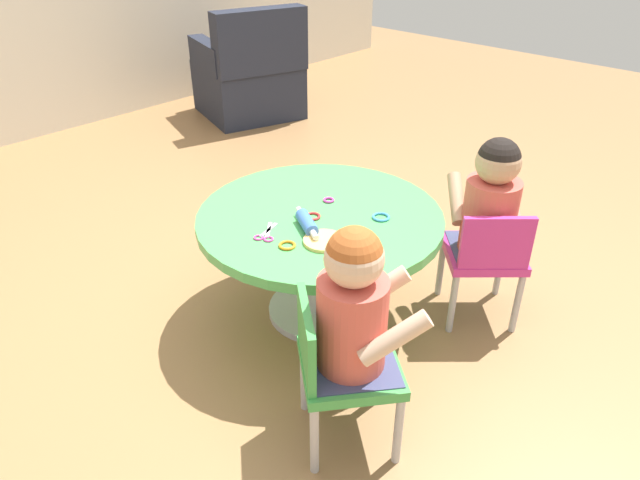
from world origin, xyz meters
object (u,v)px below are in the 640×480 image
craft_table (320,236)px  craft_scissors (266,235)px  rolling_pin (307,223)px  child_chair_right (485,256)px  child_chair_left (339,366)px  armchair_dark (250,77)px  seated_child_left (354,306)px  seated_child_right (491,201)px

craft_table → craft_scissors: bearing=173.0°
rolling_pin → child_chair_right: bearing=-40.1°
child_chair_left → armchair_dark: bearing=53.8°
seated_child_left → armchair_dark: armchair_dark is taller
craft_table → child_chair_left: child_chair_left is taller
craft_table → seated_child_left: size_ratio=1.89×
seated_child_right → armchair_dark: (1.03, 2.63, -0.22)m
child_chair_left → seated_child_right: bearing=1.1°
seated_child_right → craft_scissors: 0.88m
seated_child_left → craft_scissors: seated_child_left is taller
child_chair_right → craft_scissors: 0.89m
armchair_dark → rolling_pin: bearing=-126.3°
child_chair_left → seated_child_right: size_ratio=1.05×
seated_child_left → craft_scissors: (0.15, 0.55, -0.05)m
craft_table → child_chair_left: size_ratio=1.80×
child_chair_left → armchair_dark: armchair_dark is taller
craft_scissors → armchair_dark: bearing=50.5°
rolling_pin → craft_scissors: bearing=150.9°
craft_table → craft_scissors: size_ratio=6.81×
child_chair_right → craft_table: bearing=130.3°
child_chair_left → rolling_pin: child_chair_left is taller
craft_scissors → child_chair_left: bearing=-109.3°
craft_table → rolling_pin: (-0.12, -0.04, 0.13)m
rolling_pin → seated_child_left: bearing=-121.5°
child_chair_left → craft_scissors: child_chair_left is taller
child_chair_left → seated_child_right: seated_child_right is taller
craft_table → rolling_pin: 0.18m
child_chair_left → craft_table: bearing=48.3°
child_chair_right → craft_scissors: (-0.69, 0.54, 0.18)m
child_chair_right → rolling_pin: (-0.55, 0.46, 0.20)m
child_chair_left → craft_scissors: size_ratio=3.78×
armchair_dark → craft_scissors: armchair_dark is taller
child_chair_left → child_chair_right: (0.87, -0.01, 0.00)m
craft_table → armchair_dark: armchair_dark is taller
craft_table → child_chair_right: child_chair_right is taller
seated_child_right → rolling_pin: size_ratio=2.41×
craft_table → child_chair_left: bearing=-131.7°
craft_table → craft_scissors: craft_scissors is taller
craft_table → seated_child_left: seated_child_left is taller
seated_child_left → seated_child_right: (0.87, 0.04, 0.00)m
seated_child_right → armchair_dark: 2.83m
armchair_dark → child_chair_right: bearing=-111.8°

